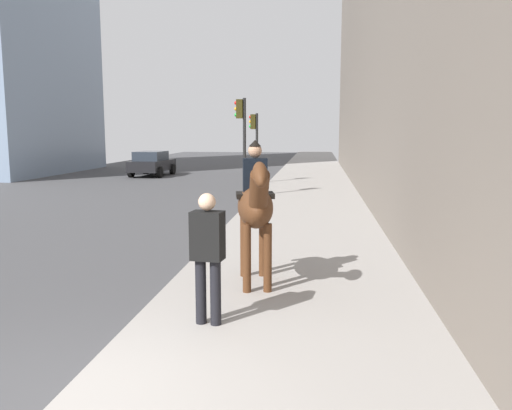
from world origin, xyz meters
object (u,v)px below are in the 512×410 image
at_px(mounted_horse_near, 256,205).
at_px(traffic_light_near_curb, 242,132).
at_px(pedestrian_greeting, 208,250).
at_px(car_near_lane, 152,163).
at_px(traffic_light_far_curb, 255,137).

xyz_separation_m(mounted_horse_near, traffic_light_near_curb, (11.33, 1.87, 1.13)).
height_order(pedestrian_greeting, car_near_lane, pedestrian_greeting).
bearing_deg(car_near_lane, pedestrian_greeting, -158.53).
height_order(pedestrian_greeting, traffic_light_near_curb, traffic_light_near_curb).
distance_m(car_near_lane, traffic_light_near_curb, 12.03).
height_order(mounted_horse_near, pedestrian_greeting, mounted_horse_near).
relative_size(pedestrian_greeting, traffic_light_near_curb, 0.45).
bearing_deg(pedestrian_greeting, mounted_horse_near, -4.87).
bearing_deg(pedestrian_greeting, car_near_lane, 27.48).
height_order(mounted_horse_near, car_near_lane, mounted_horse_near).
bearing_deg(mounted_horse_near, traffic_light_far_curb, 176.04).
xyz_separation_m(pedestrian_greeting, traffic_light_near_curb, (13.11, 1.47, 1.46)).
xyz_separation_m(mounted_horse_near, car_near_lane, (21.13, 8.61, -0.67)).
bearing_deg(pedestrian_greeting, traffic_light_far_curb, 12.85).
xyz_separation_m(car_near_lane, traffic_light_near_curb, (-9.80, -6.74, 1.80)).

